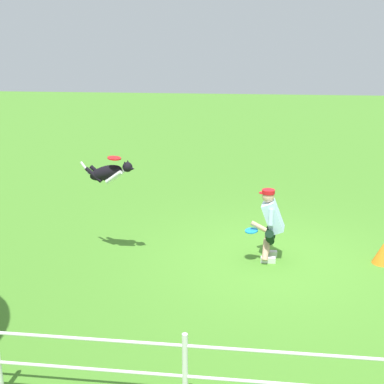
{
  "coord_description": "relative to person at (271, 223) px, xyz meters",
  "views": [
    {
      "loc": [
        0.45,
        8.12,
        3.7
      ],
      "look_at": [
        1.39,
        0.06,
        1.24
      ],
      "focal_mm": 45.94,
      "sensor_mm": 36.0,
      "label": 1
    }
  ],
  "objects": [
    {
      "name": "frisbee_held",
      "position": [
        0.33,
        0.2,
        -0.09
      ],
      "size": [
        0.32,
        0.32,
        0.05
      ],
      "primitive_type": "cylinder",
      "rotation": [
        0.11,
        -0.03,
        2.36
      ],
      "color": "#1A8BDE",
      "rests_on": "person"
    },
    {
      "name": "person",
      "position": [
        0.0,
        0.0,
        0.0
      ],
      "size": [
        0.62,
        0.65,
        1.29
      ],
      "rotation": [
        0.0,
        0.0,
        -0.12
      ],
      "color": "silver",
      "rests_on": "ground_plane"
    },
    {
      "name": "frisbee_flying",
      "position": [
        2.67,
        0.31,
        1.16
      ],
      "size": [
        0.27,
        0.27,
        0.05
      ],
      "primitive_type": "cylinder",
      "rotation": [
        -0.09,
        0.04,
        1.76
      ],
      "color": "red"
    },
    {
      "name": "dog",
      "position": [
        2.81,
        0.21,
        0.87
      ],
      "size": [
        1.06,
        0.41,
        0.47
      ],
      "rotation": [
        0.0,
        0.0,
        2.88
      ],
      "color": "black"
    },
    {
      "name": "fence",
      "position": [
        -0.02,
        3.91,
        -0.16
      ],
      "size": [
        14.31,
        0.06,
        0.91
      ],
      "color": "white",
      "rests_on": "ground_plane"
    },
    {
      "name": "training_cone",
      "position": [
        -1.96,
        -0.06,
        -0.51
      ],
      "size": [
        0.34,
        0.34,
        0.38
      ],
      "primitive_type": "cone",
      "color": "orange",
      "rests_on": "ground_plane"
    },
    {
      "name": "ground_plane",
      "position": [
        -0.02,
        0.04,
        -0.7
      ],
      "size": [
        60.0,
        60.0,
        0.0
      ],
      "primitive_type": "plane",
      "color": "#4A892A"
    }
  ]
}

